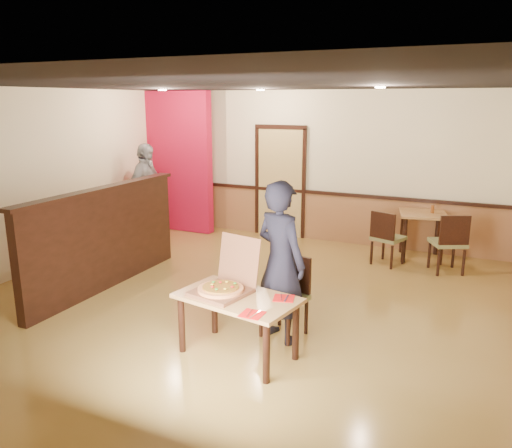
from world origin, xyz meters
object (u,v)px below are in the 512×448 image
(main_table, at_px, (238,306))
(passerby, at_px, (146,193))
(side_chair_right, at_px, (450,241))
(side_chair_left, at_px, (386,236))
(side_table, at_px, (422,223))
(diner, at_px, (281,262))
(condiment, at_px, (433,209))
(pizza_box, at_px, (224,286))
(diner_chair, at_px, (287,293))

(main_table, distance_m, passerby, 4.83)
(main_table, height_order, passerby, passerby)
(side_chair_right, bearing_deg, main_table, 37.70)
(side_chair_left, relative_size, passerby, 0.49)
(side_chair_left, height_order, passerby, passerby)
(passerby, bearing_deg, side_table, -86.15)
(diner, relative_size, condiment, 13.33)
(side_chair_left, relative_size, side_chair_right, 0.94)
(main_table, relative_size, side_table, 1.53)
(passerby, xyz_separation_m, pizza_box, (3.37, -3.22, -0.19))
(side_table, relative_size, condiment, 6.49)
(passerby, relative_size, condiment, 13.67)
(main_table, bearing_deg, condiment, 81.36)
(diner_chair, bearing_deg, passerby, 158.84)
(main_table, bearing_deg, side_chair_left, 87.05)
(side_chair_right, distance_m, diner, 3.48)
(diner_chair, xyz_separation_m, passerby, (-3.82, 2.57, 0.43))
(pizza_box, bearing_deg, diner, 62.52)
(pizza_box, bearing_deg, side_chair_right, 73.39)
(main_table, distance_m, side_table, 4.46)
(side_chair_right, xyz_separation_m, passerby, (-5.35, -0.38, 0.41))
(passerby, bearing_deg, condiment, -86.07)
(diner_chair, xyz_separation_m, side_chair_right, (1.53, 2.95, 0.02))
(side_chair_left, bearing_deg, side_table, -107.66)
(main_table, relative_size, side_chair_left, 1.50)
(condiment, bearing_deg, side_chair_right, -62.37)
(diner_chair, relative_size, side_chair_left, 1.01)
(side_table, bearing_deg, passerby, -168.44)
(main_table, xyz_separation_m, side_chair_left, (0.85, 3.65, -0.07))
(diner, height_order, passerby, passerby)
(main_table, relative_size, diner, 0.74)
(diner_chair, xyz_separation_m, side_chair_left, (0.57, 2.95, -0.01))
(main_table, relative_size, diner_chair, 1.48)
(diner, bearing_deg, pizza_box, 73.48)
(diner_chair, bearing_deg, side_chair_left, 91.73)
(side_chair_left, xyz_separation_m, pizza_box, (-1.03, -3.61, 0.24))
(side_table, distance_m, pizza_box, 4.48)
(diner_chair, xyz_separation_m, diner, (-0.03, -0.14, 0.41))
(diner_chair, height_order, side_chair_left, diner_chair)
(main_table, xyz_separation_m, condiment, (1.47, 4.29, 0.30))
(diner_chair, height_order, condiment, condiment)
(side_chair_right, height_order, condiment, side_chair_right)
(side_table, bearing_deg, diner, -106.15)
(side_chair_left, distance_m, passerby, 4.43)
(diner, bearing_deg, side_table, -83.04)
(diner_chair, height_order, pizza_box, pizza_box)
(passerby, height_order, pizza_box, passerby)
(diner, distance_m, passerby, 4.66)
(diner_chair, height_order, passerby, passerby)
(pizza_box, relative_size, condiment, 5.27)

